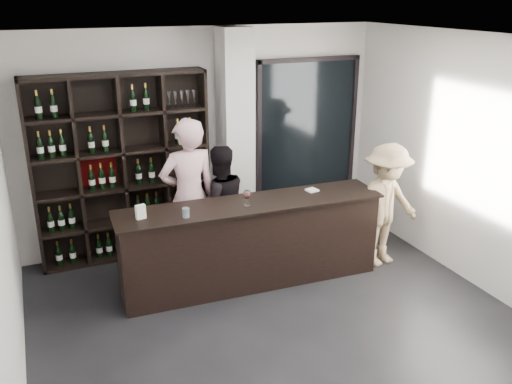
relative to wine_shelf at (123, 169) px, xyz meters
name	(u,v)px	position (x,y,z in m)	size (l,w,h in m)	color
floor	(293,340)	(1.15, -2.57, -1.20)	(5.00, 5.50, 0.01)	black
wine_shelf	(123,169)	(0.00, 0.00, 0.00)	(2.20, 0.35, 2.40)	black
structural_column	(236,139)	(1.50, -0.10, 0.25)	(0.40, 0.40, 2.90)	silver
glass_panel	(307,131)	(2.70, 0.12, 0.20)	(1.60, 0.08, 2.10)	black
tasting_counter	(252,243)	(1.21, -1.33, -0.68)	(3.13, 0.65, 1.03)	black
taster_pink	(189,197)	(0.65, -0.72, -0.23)	(0.71, 0.47, 1.94)	beige
taster_black	(219,206)	(1.05, -0.67, -0.42)	(0.76, 0.59, 1.56)	black
customer	(385,205)	(2.95, -1.52, -0.41)	(1.03, 0.59, 1.59)	tan
wine_glass	(247,197)	(1.13, -1.40, -0.06)	(0.09, 0.09, 0.21)	white
spit_cup	(186,213)	(0.40, -1.45, -0.12)	(0.08, 0.08, 0.10)	#ADC9D8
napkin_stack	(312,190)	(2.04, -1.26, -0.16)	(0.13, 0.13, 0.02)	white
card_stand	(141,212)	(-0.05, -1.30, -0.09)	(0.10, 0.05, 0.15)	white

